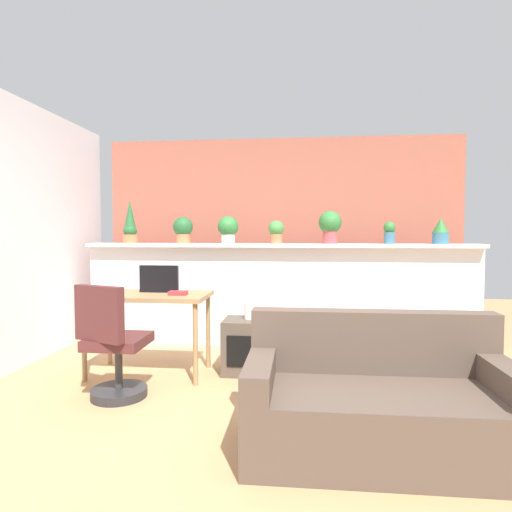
% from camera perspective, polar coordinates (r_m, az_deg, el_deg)
% --- Properties ---
extents(ground_plane, '(12.00, 12.00, 0.00)m').
position_cam_1_polar(ground_plane, '(3.23, 0.76, -20.78)').
color(ground_plane, tan).
extents(divider_wall, '(4.45, 0.16, 1.15)m').
position_cam_1_polar(divider_wall, '(5.00, 2.95, -5.38)').
color(divider_wall, silver).
rests_on(divider_wall, ground).
extents(plant_shelf, '(4.45, 0.30, 0.04)m').
position_cam_1_polar(plant_shelf, '(4.91, 2.94, 1.42)').
color(plant_shelf, silver).
rests_on(plant_shelf, divider_wall).
extents(brick_wall_behind, '(4.45, 0.10, 2.50)m').
position_cam_1_polar(brick_wall_behind, '(5.55, 3.32, 2.46)').
color(brick_wall_behind, '#9E5442').
rests_on(brick_wall_behind, ground).
extents(potted_plant_0, '(0.17, 0.17, 0.50)m').
position_cam_1_polar(potted_plant_0, '(5.27, -16.30, 3.94)').
color(potted_plant_0, '#C66B42').
rests_on(potted_plant_0, plant_shelf).
extents(potted_plant_1, '(0.23, 0.23, 0.31)m').
position_cam_1_polar(potted_plant_1, '(5.13, -9.62, 3.53)').
color(potted_plant_1, '#C66B42').
rests_on(potted_plant_1, plant_shelf).
extents(potted_plant_2, '(0.24, 0.24, 0.31)m').
position_cam_1_polar(potted_plant_2, '(4.95, -3.71, 3.65)').
color(potted_plant_2, silver).
rests_on(potted_plant_2, plant_shelf).
extents(potted_plant_3, '(0.17, 0.17, 0.26)m').
position_cam_1_polar(potted_plant_3, '(4.87, 2.69, 3.31)').
color(potted_plant_3, '#C66B42').
rests_on(potted_plant_3, plant_shelf).
extents(potted_plant_4, '(0.25, 0.25, 0.37)m').
position_cam_1_polar(potted_plant_4, '(4.89, 9.75, 4.05)').
color(potted_plant_4, '#B7474C').
rests_on(potted_plant_4, plant_shelf).
extents(potted_plant_5, '(0.13, 0.13, 0.24)m').
position_cam_1_polar(potted_plant_5, '(4.95, 17.21, 3.01)').
color(potted_plant_5, '#386B84').
rests_on(potted_plant_5, plant_shelf).
extents(potted_plant_6, '(0.18, 0.18, 0.28)m').
position_cam_1_polar(potted_plant_6, '(5.12, 23.20, 3.07)').
color(potted_plant_6, '#386B84').
rests_on(potted_plant_6, plant_shelf).
extents(desk, '(1.10, 0.60, 0.75)m').
position_cam_1_polar(desk, '(4.11, -13.98, -5.99)').
color(desk, '#99754C').
rests_on(desk, ground).
extents(tv_monitor, '(0.37, 0.04, 0.25)m').
position_cam_1_polar(tv_monitor, '(4.13, -12.68, -2.96)').
color(tv_monitor, black).
rests_on(tv_monitor, desk).
extents(office_chair, '(0.50, 0.51, 0.91)m').
position_cam_1_polar(office_chair, '(3.62, -18.36, -11.75)').
color(office_chair, '#262628').
rests_on(office_chair, ground).
extents(side_cube_shelf, '(0.40, 0.41, 0.50)m').
position_cam_1_polar(side_cube_shelf, '(4.12, -1.44, -11.77)').
color(side_cube_shelf, '#4C4238').
rests_on(side_cube_shelf, ground).
extents(vase_on_shelf, '(0.09, 0.09, 0.15)m').
position_cam_1_polar(vase_on_shelf, '(4.07, -0.93, -7.28)').
color(vase_on_shelf, silver).
rests_on(vase_on_shelf, side_cube_shelf).
extents(book_on_desk, '(0.16, 0.10, 0.04)m').
position_cam_1_polar(book_on_desk, '(3.93, -10.25, -4.85)').
color(book_on_desk, '#B22D33').
rests_on(book_on_desk, desk).
extents(couch, '(1.57, 0.77, 0.80)m').
position_cam_1_polar(couch, '(2.81, 15.81, -18.34)').
color(couch, brown).
rests_on(couch, ground).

